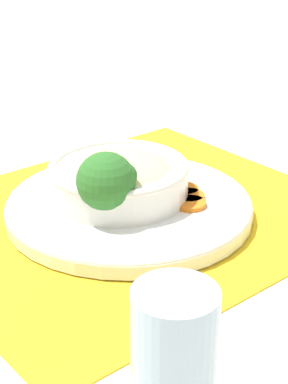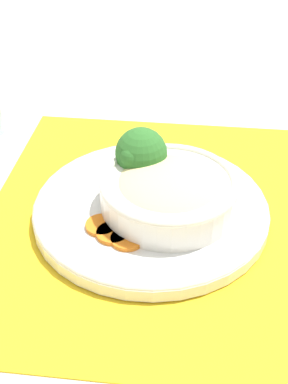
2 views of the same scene
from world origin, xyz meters
TOP-DOWN VIEW (x-y plane):
  - ground_plane at (0.00, 0.00)m, footprint 4.00×4.00m
  - placemat at (0.00, 0.00)m, footprint 0.54×0.47m
  - plate at (0.00, 0.00)m, footprint 0.31×0.31m
  - bowl at (-0.00, -0.02)m, footprint 0.18×0.18m
  - broccoli_floret at (0.05, 0.02)m, footprint 0.07×0.07m
  - carrot_slice_near at (-0.06, 0.05)m, footprint 0.04×0.04m
  - carrot_slice_middle at (-0.07, 0.03)m, footprint 0.04×0.04m
  - carrot_slice_far at (-0.07, 0.01)m, footprint 0.04×0.04m
  - water_glass at (0.17, 0.31)m, footprint 0.06×0.06m

SIDE VIEW (x-z plane):
  - ground_plane at x=0.00m, z-range 0.00..0.00m
  - placemat at x=0.00m, z-range 0.00..0.00m
  - plate at x=0.00m, z-range 0.00..0.03m
  - carrot_slice_near at x=-0.06m, z-range 0.02..0.03m
  - carrot_slice_middle at x=-0.07m, z-range 0.02..0.03m
  - carrot_slice_far at x=-0.07m, z-range 0.02..0.03m
  - bowl at x=0.00m, z-range 0.02..0.07m
  - water_glass at x=0.17m, z-range -0.01..0.12m
  - broccoli_floret at x=0.05m, z-range 0.03..0.11m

